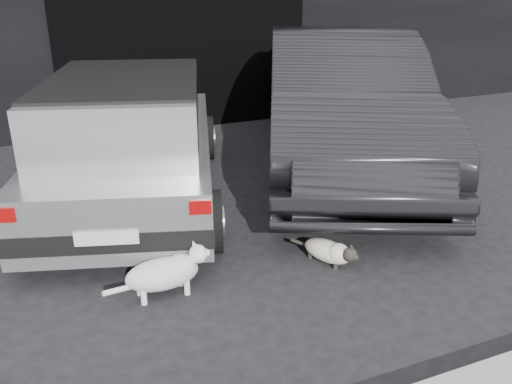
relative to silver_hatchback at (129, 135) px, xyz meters
name	(u,v)px	position (x,y,z in m)	size (l,w,h in m)	color
ground	(206,240)	(0.44, -1.23, -0.77)	(80.00, 80.00, 0.00)	black
garage_opening	(186,46)	(1.44, 2.76, 0.53)	(4.00, 0.10, 2.60)	black
curb	(491,382)	(1.44, -3.83, -0.71)	(18.00, 0.25, 0.12)	gray
silver_hatchback	(129,135)	(0.00, 0.00, 0.00)	(2.74, 4.14, 1.41)	#BABCC0
second_car	(342,102)	(2.72, 0.14, 0.08)	(1.80, 5.17, 1.70)	black
cat_siamese	(331,252)	(1.33, -2.08, -0.66)	(0.41, 0.65, 0.24)	beige
cat_white	(167,272)	(-0.12, -2.00, -0.57)	(0.88, 0.31, 0.41)	silver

